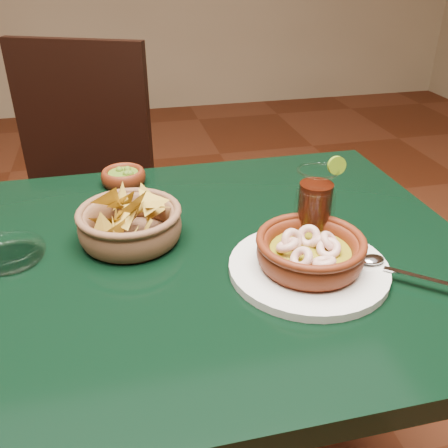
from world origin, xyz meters
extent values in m
cube|color=black|center=(0.00, 0.00, 0.73)|extent=(1.20, 0.80, 0.04)
cylinder|color=black|center=(0.54, 0.34, 0.35)|extent=(0.06, 0.06, 0.71)
cube|color=black|center=(-0.20, 0.64, 0.49)|extent=(0.61, 0.61, 0.04)
cylinder|color=black|center=(-0.10, 0.38, 0.25)|extent=(0.04, 0.04, 0.49)
cylinder|color=black|center=(-0.30, 0.90, 0.25)|extent=(0.04, 0.04, 0.49)
cylinder|color=black|center=(0.06, 0.74, 0.25)|extent=(0.04, 0.04, 0.49)
cube|color=black|center=(-0.12, 0.83, 0.75)|extent=(0.41, 0.21, 0.48)
cylinder|color=silver|center=(0.26, -0.11, 0.76)|extent=(0.27, 0.27, 0.01)
cylinder|color=#4E1A0B|center=(0.26, -0.11, 0.77)|extent=(0.16, 0.16, 0.01)
torus|color=#4E1A0B|center=(0.26, -0.11, 0.79)|extent=(0.20, 0.20, 0.04)
torus|color=#4E1A0B|center=(0.26, -0.11, 0.81)|extent=(0.18, 0.18, 0.01)
cylinder|color=olive|center=(0.26, -0.11, 0.79)|extent=(0.14, 0.14, 0.01)
torus|color=beige|center=(0.30, -0.11, 0.80)|extent=(0.05, 0.04, 0.05)
torus|color=beige|center=(0.29, -0.09, 0.80)|extent=(0.04, 0.05, 0.05)
torus|color=beige|center=(0.27, -0.08, 0.81)|extent=(0.05, 0.05, 0.04)
torus|color=beige|center=(0.24, -0.09, 0.81)|extent=(0.05, 0.04, 0.04)
torus|color=beige|center=(0.23, -0.10, 0.81)|extent=(0.06, 0.06, 0.03)
torus|color=beige|center=(0.24, -0.14, 0.80)|extent=(0.05, 0.06, 0.05)
torus|color=beige|center=(0.27, -0.16, 0.80)|extent=(0.05, 0.05, 0.03)
torus|color=beige|center=(0.29, -0.12, 0.80)|extent=(0.06, 0.06, 0.04)
cube|color=silver|center=(0.42, -0.19, 0.77)|extent=(0.09, 0.08, 0.00)
ellipsoid|color=silver|center=(0.37, -0.13, 0.77)|extent=(0.04, 0.03, 0.01)
cylinder|color=brown|center=(-0.02, 0.06, 0.75)|extent=(0.16, 0.16, 0.01)
torus|color=brown|center=(-0.02, 0.06, 0.78)|extent=(0.22, 0.22, 0.06)
torus|color=brown|center=(-0.02, 0.06, 0.81)|extent=(0.19, 0.19, 0.01)
cone|color=gold|center=(-0.02, 0.06, 0.79)|extent=(0.05, 0.09, 0.08)
cone|color=gold|center=(-0.02, 0.06, 0.81)|extent=(0.07, 0.08, 0.05)
cone|color=gold|center=(-0.05, 0.09, 0.83)|extent=(0.09, 0.04, 0.08)
cone|color=gold|center=(-0.06, 0.06, 0.79)|extent=(0.09, 0.06, 0.08)
cone|color=gold|center=(-0.04, 0.04, 0.78)|extent=(0.03, 0.10, 0.10)
cone|color=gold|center=(0.03, 0.09, 0.80)|extent=(0.09, 0.08, 0.05)
cone|color=gold|center=(-0.02, 0.04, 0.81)|extent=(0.09, 0.09, 0.05)
cone|color=gold|center=(-0.06, 0.04, 0.79)|extent=(0.07, 0.02, 0.08)
cone|color=gold|center=(-0.02, 0.11, 0.80)|extent=(0.07, 0.09, 0.07)
cone|color=gold|center=(-0.05, 0.03, 0.79)|extent=(0.09, 0.03, 0.10)
cone|color=gold|center=(0.01, 0.03, 0.79)|extent=(0.05, 0.10, 0.09)
cone|color=gold|center=(0.02, 0.09, 0.82)|extent=(0.08, 0.07, 0.06)
cone|color=gold|center=(-0.04, 0.09, 0.78)|extent=(0.03, 0.10, 0.10)
cone|color=gold|center=(-0.01, 0.01, 0.79)|extent=(0.05, 0.10, 0.09)
cone|color=gold|center=(0.02, 0.06, 0.83)|extent=(0.10, 0.09, 0.05)
cone|color=gold|center=(0.03, 0.07, 0.82)|extent=(0.09, 0.09, 0.03)
cone|color=gold|center=(-0.01, 0.05, 0.83)|extent=(0.08, 0.06, 0.09)
cone|color=gold|center=(-0.03, 0.07, 0.80)|extent=(0.06, 0.08, 0.09)
cone|color=gold|center=(-0.03, 0.12, 0.81)|extent=(0.05, 0.10, 0.09)
cone|color=gold|center=(-0.02, 0.10, 0.81)|extent=(0.09, 0.05, 0.09)
cylinder|color=#4E1A0B|center=(-0.02, 0.32, 0.75)|extent=(0.08, 0.08, 0.01)
torus|color=#4E1A0B|center=(-0.02, 0.32, 0.77)|extent=(0.12, 0.12, 0.04)
cylinder|color=#365411|center=(-0.02, 0.32, 0.77)|extent=(0.07, 0.07, 0.01)
sphere|color=#365411|center=(-0.02, 0.33, 0.78)|extent=(0.02, 0.02, 0.02)
sphere|color=#365411|center=(0.00, 0.33, 0.78)|extent=(0.02, 0.02, 0.02)
sphere|color=#365411|center=(-0.01, 0.31, 0.78)|extent=(0.02, 0.02, 0.02)
sphere|color=#365411|center=(0.00, 0.30, 0.78)|extent=(0.02, 0.02, 0.02)
sphere|color=#365411|center=(0.00, 0.31, 0.78)|extent=(0.02, 0.02, 0.02)
cylinder|color=white|center=(0.30, -0.03, 0.75)|extent=(0.07, 0.07, 0.01)
torus|color=white|center=(0.30, -0.03, 0.82)|extent=(0.15, 0.15, 0.08)
cylinder|color=black|center=(0.30, -0.03, 0.81)|extent=(0.06, 0.06, 0.12)
cube|color=silver|center=(0.31, -0.02, 0.85)|extent=(0.02, 0.02, 0.02)
cube|color=silver|center=(0.29, -0.03, 0.86)|extent=(0.02, 0.02, 0.03)
cube|color=silver|center=(0.29, -0.02, 0.86)|extent=(0.03, 0.03, 0.03)
torus|color=white|center=(0.30, -0.03, 0.90)|extent=(0.07, 0.07, 0.00)
cylinder|color=#628917|center=(0.33, -0.03, 0.90)|extent=(0.03, 0.01, 0.03)
cylinder|color=white|center=(-0.23, 0.05, 0.75)|extent=(0.11, 0.11, 0.01)
torus|color=white|center=(-0.23, 0.05, 0.77)|extent=(0.13, 0.13, 0.03)
camera|label=1|loc=(-0.03, -0.75, 1.23)|focal=40.00mm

